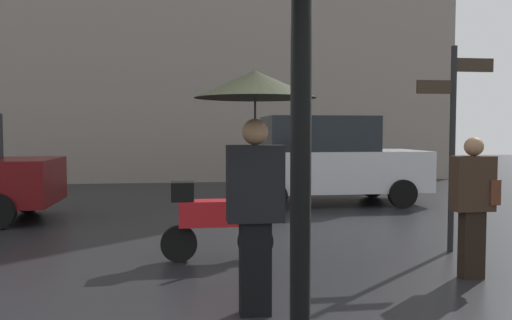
{
  "coord_description": "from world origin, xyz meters",
  "views": [
    {
      "loc": [
        -0.88,
        -2.93,
        1.65
      ],
      "look_at": [
        0.09,
        3.91,
        1.26
      ],
      "focal_mm": 36.46,
      "sensor_mm": 36.0,
      "label": 1
    }
  ],
  "objects_px": {
    "pedestrian_with_umbrella": "(255,123)",
    "street_signpost": "(453,127)",
    "parked_scooter": "(214,217)",
    "pedestrian_with_bag": "(474,199)",
    "parked_car_left": "(324,160)"
  },
  "relations": [
    {
      "from": "pedestrian_with_umbrella",
      "to": "street_signpost",
      "type": "relative_size",
      "value": 0.78
    },
    {
      "from": "pedestrian_with_bag",
      "to": "parked_car_left",
      "type": "relative_size",
      "value": 0.36
    },
    {
      "from": "pedestrian_with_umbrella",
      "to": "street_signpost",
      "type": "height_order",
      "value": "street_signpost"
    },
    {
      "from": "street_signpost",
      "to": "pedestrian_with_umbrella",
      "type": "bearing_deg",
      "value": -145.57
    },
    {
      "from": "pedestrian_with_bag",
      "to": "parked_scooter",
      "type": "bearing_deg",
      "value": 44.17
    },
    {
      "from": "pedestrian_with_umbrella",
      "to": "parked_scooter",
      "type": "relative_size",
      "value": 1.52
    },
    {
      "from": "street_signpost",
      "to": "parked_scooter",
      "type": "bearing_deg",
      "value": -179.09
    },
    {
      "from": "pedestrian_with_umbrella",
      "to": "pedestrian_with_bag",
      "type": "distance_m",
      "value": 2.82
    },
    {
      "from": "parked_car_left",
      "to": "pedestrian_with_bag",
      "type": "bearing_deg",
      "value": -76.46
    },
    {
      "from": "parked_car_left",
      "to": "pedestrian_with_umbrella",
      "type": "bearing_deg",
      "value": -97.07
    },
    {
      "from": "pedestrian_with_umbrella",
      "to": "street_signpost",
      "type": "xyz_separation_m",
      "value": [
        2.99,
        2.05,
        -0.02
      ]
    },
    {
      "from": "parked_scooter",
      "to": "parked_car_left",
      "type": "height_order",
      "value": "parked_car_left"
    },
    {
      "from": "parked_scooter",
      "to": "street_signpost",
      "type": "distance_m",
      "value": 3.43
    },
    {
      "from": "pedestrian_with_umbrella",
      "to": "parked_scooter",
      "type": "xyz_separation_m",
      "value": [
        -0.25,
        2.0,
        -1.16
      ]
    },
    {
      "from": "pedestrian_with_bag",
      "to": "parked_car_left",
      "type": "bearing_deg",
      "value": -22.69
    }
  ]
}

